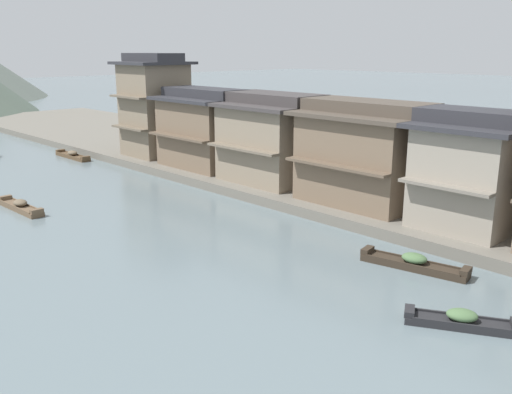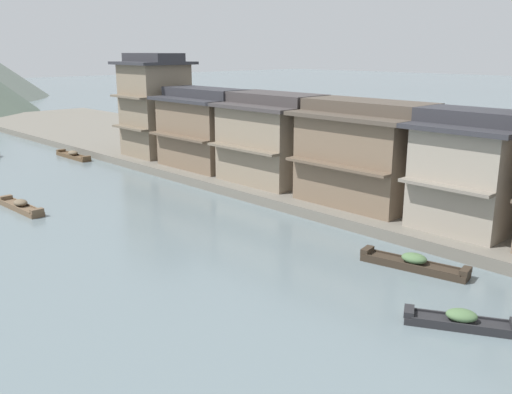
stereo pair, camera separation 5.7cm
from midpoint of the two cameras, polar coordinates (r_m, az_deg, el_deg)
The scene contains 10 objects.
riverbank_right at distance 45.01m, azimuth 4.61°, elevation 2.76°, with size 18.00×110.00×0.63m, color #6B665B.
boat_moored_nearest at distance 26.58m, azimuth 15.73°, elevation -6.55°, with size 1.87×4.99×0.75m.
boat_moored_far at distance 21.85m, azimuth 20.12°, elevation -11.76°, with size 2.70×3.85×0.68m.
boat_midriver_drifting at distance 54.16m, azimuth -18.20°, elevation 4.03°, with size 0.95×5.22×0.70m.
boat_midriver_upstream at distance 37.66m, azimuth -22.90°, elevation -0.91°, with size 1.04×4.84×0.69m.
house_waterfront_second at distance 30.80m, azimuth 20.98°, elevation 2.52°, with size 5.76×5.65×6.14m.
house_waterfront_tall at distance 34.42m, azimuth 11.08°, elevation 4.40°, with size 6.40×7.96×6.14m.
house_waterfront_narrow at distance 39.54m, azimuth 1.77°, elevation 6.00°, with size 6.62×7.30×6.14m.
house_waterfront_far at distance 44.64m, azimuth -5.21°, elevation 6.96°, with size 5.90×7.75×6.14m.
house_waterfront_end at distance 50.02m, azimuth -10.33°, elevation 9.15°, with size 5.73×5.57×8.74m.
Camera 1 is at (-17.31, 0.70, 9.69)m, focal length 39.27 mm.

